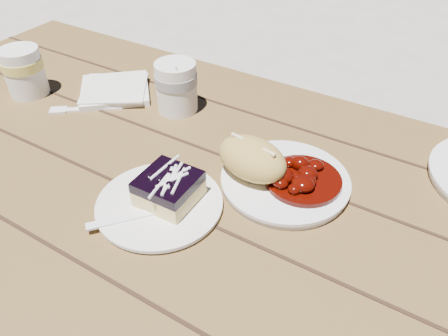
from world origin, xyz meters
The scene contains 11 objects.
picnic_table centered at (0.00, 0.00, 0.59)m, with size 2.00×1.55×0.75m.
main_plate centered at (-0.05, 0.07, 0.76)m, with size 0.21×0.21×0.02m, color white.
goulash_stew centered at (-0.02, 0.07, 0.79)m, with size 0.13×0.13×0.04m, color #420702, non-canonical shape.
bread_roll centered at (-0.10, 0.05, 0.80)m, with size 0.13×0.09×0.07m, color tan.
dessert_plate centered at (-0.20, -0.09, 0.76)m, with size 0.20×0.20×0.01m, color white.
blueberry_cake centered at (-0.19, -0.07, 0.78)m, with size 0.09×0.09×0.05m.
fork_dessert centered at (-0.22, -0.14, 0.76)m, with size 0.03×0.16×0.01m, color white, non-canonical shape.
coffee_cup centered at (-0.35, 0.17, 0.80)m, with size 0.09×0.09×0.11m, color white.
napkin_stack centered at (-0.52, 0.16, 0.76)m, with size 0.15×0.15×0.01m, color white.
fork_table centered at (-0.51, 0.08, 0.75)m, with size 0.03×0.16×0.01m, color white, non-canonical shape.
second_cup centered at (-0.68, 0.05, 0.80)m, with size 0.09×0.09×0.11m, color white.
Camera 1 is at (0.16, -0.47, 1.25)m, focal length 35.00 mm.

